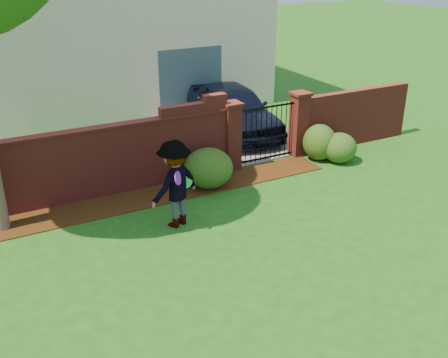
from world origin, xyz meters
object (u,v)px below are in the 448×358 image
man (176,185)px  frisbee_purple (178,178)px  car (238,111)px  frisbee_green (187,181)px

man → frisbee_purple: bearing=51.3°
car → frisbee_purple: bearing=-125.7°
man → frisbee_green: man is taller
frisbee_purple → frisbee_green: frisbee_purple is taller
car → frisbee_green: 5.96m
car → man: man is taller
car → frisbee_green: car is taller
frisbee_green → man: bearing=-173.2°
car → man: 6.16m
frisbee_purple → man: bearing=73.2°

